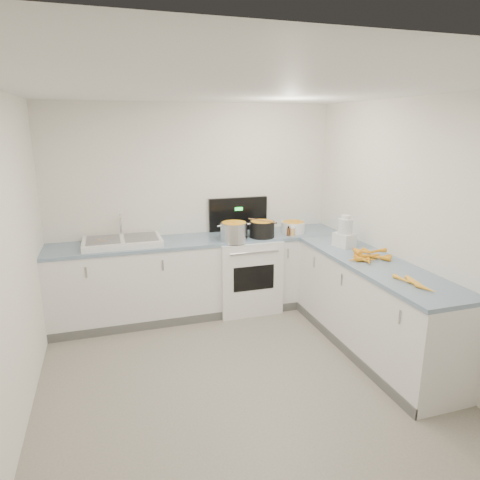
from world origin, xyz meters
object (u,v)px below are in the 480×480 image
object	(u,v)px
steel_pot	(234,232)
mixing_bowl	(293,227)
sink	(122,241)
black_pot	(262,230)
stove	(245,271)
spice_jar	(293,232)
food_processor	(345,233)
extract_bottle	(288,232)

from	to	relation	value
steel_pot	mixing_bowl	bearing A→B (deg)	9.35
sink	black_pot	size ratio (longest dim) A/B	2.89
black_pot	mixing_bowl	world-z (taller)	black_pot
stove	spice_jar	size ratio (longest dim) A/B	14.20
steel_pot	black_pot	bearing A→B (deg)	6.44
steel_pot	food_processor	distance (m)	1.25
stove	steel_pot	world-z (taller)	stove
mixing_bowl	spice_jar	size ratio (longest dim) A/B	3.12
mixing_bowl	steel_pot	bearing A→B (deg)	-170.65
sink	mixing_bowl	bearing A→B (deg)	-1.71
stove	mixing_bowl	size ratio (longest dim) A/B	4.55
steel_pot	mixing_bowl	distance (m)	0.82
spice_jar	food_processor	bearing A→B (deg)	-60.10
stove	steel_pot	distance (m)	0.62
spice_jar	food_processor	xyz separation A→B (m)	(0.35, -0.61, 0.10)
black_pot	food_processor	size ratio (longest dim) A/B	0.84
stove	mixing_bowl	bearing A→B (deg)	-4.28
mixing_bowl	extract_bottle	size ratio (longest dim) A/B	3.13
sink	extract_bottle	xyz separation A→B (m)	(1.94, -0.19, 0.01)
stove	black_pot	distance (m)	0.59
stove	steel_pot	bearing A→B (deg)	-137.56
sink	mixing_bowl	world-z (taller)	sink
mixing_bowl	food_processor	distance (m)	0.81
black_pot	mixing_bowl	size ratio (longest dim) A/B	0.99
steel_pot	black_pot	world-z (taller)	steel_pot
black_pot	extract_bottle	distance (m)	0.33
black_pot	extract_bottle	world-z (taller)	black_pot
steel_pot	spice_jar	bearing A→B (deg)	-1.60
extract_bottle	food_processor	size ratio (longest dim) A/B	0.27
steel_pot	mixing_bowl	xyz separation A→B (m)	(0.81, 0.13, -0.03)
stove	sink	world-z (taller)	stove
sink	extract_bottle	distance (m)	1.95
sink	food_processor	world-z (taller)	food_processor
sink	black_pot	xyz separation A→B (m)	(1.62, -0.15, 0.05)
spice_jar	steel_pot	bearing A→B (deg)	178.40
black_pot	steel_pot	bearing A→B (deg)	-173.56
sink	black_pot	bearing A→B (deg)	-5.47
extract_bottle	spice_jar	xyz separation A→B (m)	(0.05, -0.02, 0.00)
extract_bottle	steel_pot	bearing A→B (deg)	-179.74
mixing_bowl	stove	bearing A→B (deg)	175.72
spice_jar	extract_bottle	bearing A→B (deg)	153.03
steel_pot	sink	bearing A→B (deg)	171.14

